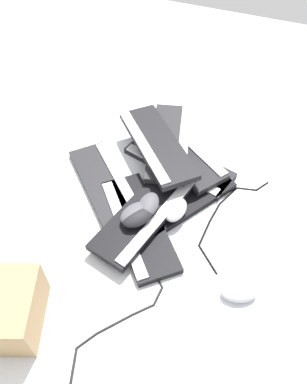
{
  "coord_description": "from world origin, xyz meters",
  "views": [
    {
      "loc": [
        -0.82,
        -0.38,
        1.07
      ],
      "look_at": [
        -0.02,
        -0.06,
        0.06
      ],
      "focal_mm": 35.0,
      "sensor_mm": 36.0,
      "label": 1
    }
  ],
  "objects_px": {
    "keyboard_1": "(106,185)",
    "mouse_4": "(137,217)",
    "keyboard_2": "(138,224)",
    "keyboard_3": "(178,201)",
    "mouse_1": "(134,213)",
    "mouse_2": "(176,210)",
    "keyboard_0": "(178,163)",
    "keyboard_6": "(170,142)",
    "keyboard_7": "(156,144)",
    "keyboard_5": "(179,151)",
    "mouse_3": "(239,292)",
    "mouse_0": "(148,205)",
    "keyboard_4": "(145,214)"
  },
  "relations": [
    {
      "from": "keyboard_4",
      "to": "keyboard_7",
      "type": "xyz_separation_m",
      "value": [
        0.28,
        0.07,
        0.06
      ]
    },
    {
      "from": "keyboard_6",
      "to": "mouse_2",
      "type": "height_order",
      "value": "keyboard_6"
    },
    {
      "from": "mouse_0",
      "to": "mouse_3",
      "type": "bearing_deg",
      "value": 62.28
    },
    {
      "from": "keyboard_1",
      "to": "mouse_3",
      "type": "xyz_separation_m",
      "value": [
        -0.24,
        -0.57,
        0.01
      ]
    },
    {
      "from": "keyboard_1",
      "to": "keyboard_6",
      "type": "xyz_separation_m",
      "value": [
        0.25,
        -0.16,
        0.06
      ]
    },
    {
      "from": "keyboard_7",
      "to": "mouse_2",
      "type": "bearing_deg",
      "value": -144.09
    },
    {
      "from": "keyboard_2",
      "to": "keyboard_3",
      "type": "xyz_separation_m",
      "value": [
        0.15,
        -0.09,
        0.0
      ]
    },
    {
      "from": "mouse_4",
      "to": "keyboard_2",
      "type": "bearing_deg",
      "value": -121.77
    },
    {
      "from": "keyboard_3",
      "to": "mouse_0",
      "type": "xyz_separation_m",
      "value": [
        -0.11,
        0.07,
        0.07
      ]
    },
    {
      "from": "keyboard_0",
      "to": "mouse_0",
      "type": "xyz_separation_m",
      "value": [
        -0.29,
        0.01,
        0.07
      ]
    },
    {
      "from": "keyboard_1",
      "to": "mouse_2",
      "type": "distance_m",
      "value": 0.3
    },
    {
      "from": "keyboard_0",
      "to": "keyboard_2",
      "type": "xyz_separation_m",
      "value": [
        -0.33,
        0.03,
        0.0
      ]
    },
    {
      "from": "keyboard_2",
      "to": "mouse_3",
      "type": "xyz_separation_m",
      "value": [
        -0.12,
        -0.38,
        0.01
      ]
    },
    {
      "from": "mouse_3",
      "to": "mouse_4",
      "type": "height_order",
      "value": "mouse_4"
    },
    {
      "from": "keyboard_5",
      "to": "mouse_1",
      "type": "relative_size",
      "value": 4.08
    },
    {
      "from": "mouse_3",
      "to": "keyboard_5",
      "type": "bearing_deg",
      "value": -77.79
    },
    {
      "from": "mouse_4",
      "to": "keyboard_0",
      "type": "bearing_deg",
      "value": -148.91
    },
    {
      "from": "keyboard_2",
      "to": "mouse_3",
      "type": "bearing_deg",
      "value": -106.9
    },
    {
      "from": "keyboard_5",
      "to": "mouse_3",
      "type": "height_order",
      "value": "keyboard_5"
    },
    {
      "from": "mouse_1",
      "to": "mouse_2",
      "type": "xyz_separation_m",
      "value": [
        0.09,
        -0.12,
        -0.03
      ]
    },
    {
      "from": "keyboard_5",
      "to": "keyboard_7",
      "type": "height_order",
      "value": "keyboard_7"
    },
    {
      "from": "keyboard_4",
      "to": "keyboard_6",
      "type": "relative_size",
      "value": 1.0
    },
    {
      "from": "keyboard_1",
      "to": "keyboard_2",
      "type": "height_order",
      "value": "same"
    },
    {
      "from": "keyboard_0",
      "to": "keyboard_1",
      "type": "distance_m",
      "value": 0.3
    },
    {
      "from": "mouse_1",
      "to": "mouse_2",
      "type": "distance_m",
      "value": 0.15
    },
    {
      "from": "keyboard_5",
      "to": "mouse_1",
      "type": "xyz_separation_m",
      "value": [
        -0.38,
        0.03,
        0.04
      ]
    },
    {
      "from": "keyboard_0",
      "to": "mouse_3",
      "type": "relative_size",
      "value": 4.21
    },
    {
      "from": "mouse_0",
      "to": "keyboard_6",
      "type": "bearing_deg",
      "value": -175.81
    },
    {
      "from": "keyboard_3",
      "to": "mouse_3",
      "type": "distance_m",
      "value": 0.4
    },
    {
      "from": "mouse_1",
      "to": "mouse_3",
      "type": "relative_size",
      "value": 1.0
    },
    {
      "from": "mouse_1",
      "to": "keyboard_5",
      "type": "bearing_deg",
      "value": 19.35
    },
    {
      "from": "keyboard_0",
      "to": "keyboard_4",
      "type": "distance_m",
      "value": 0.3
    },
    {
      "from": "mouse_3",
      "to": "keyboard_3",
      "type": "bearing_deg",
      "value": -67.44
    },
    {
      "from": "keyboard_1",
      "to": "mouse_4",
      "type": "height_order",
      "value": "mouse_4"
    },
    {
      "from": "mouse_0",
      "to": "keyboard_1",
      "type": "bearing_deg",
      "value": -114.05
    },
    {
      "from": "keyboard_0",
      "to": "keyboard_6",
      "type": "height_order",
      "value": "keyboard_6"
    },
    {
      "from": "keyboard_2",
      "to": "mouse_3",
      "type": "relative_size",
      "value": 3.87
    },
    {
      "from": "keyboard_0",
      "to": "keyboard_7",
      "type": "relative_size",
      "value": 1.11
    },
    {
      "from": "keyboard_5",
      "to": "mouse_3",
      "type": "distance_m",
      "value": 0.61
    },
    {
      "from": "keyboard_3",
      "to": "keyboard_4",
      "type": "height_order",
      "value": "keyboard_4"
    },
    {
      "from": "mouse_0",
      "to": "mouse_2",
      "type": "distance_m",
      "value": 0.1
    },
    {
      "from": "mouse_0",
      "to": "mouse_2",
      "type": "relative_size",
      "value": 1.0
    },
    {
      "from": "keyboard_0",
      "to": "keyboard_6",
      "type": "relative_size",
      "value": 1.0
    },
    {
      "from": "keyboard_3",
      "to": "mouse_4",
      "type": "bearing_deg",
      "value": 153.37
    },
    {
      "from": "keyboard_2",
      "to": "keyboard_3",
      "type": "distance_m",
      "value": 0.18
    },
    {
      "from": "keyboard_2",
      "to": "keyboard_7",
      "type": "bearing_deg",
      "value": 10.55
    },
    {
      "from": "mouse_1",
      "to": "keyboard_6",
      "type": "bearing_deg",
      "value": 25.81
    },
    {
      "from": "keyboard_3",
      "to": "keyboard_7",
      "type": "distance_m",
      "value": 0.24
    },
    {
      "from": "keyboard_2",
      "to": "mouse_0",
      "type": "relative_size",
      "value": 3.87
    },
    {
      "from": "keyboard_1",
      "to": "mouse_3",
      "type": "bearing_deg",
      "value": -112.68
    }
  ]
}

